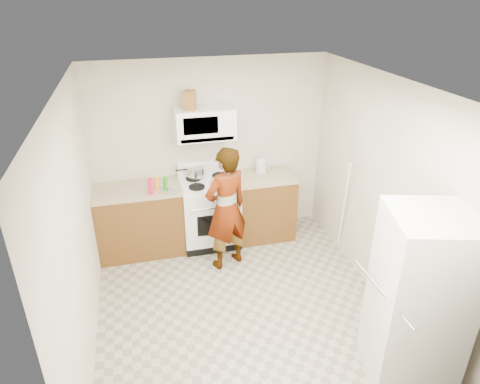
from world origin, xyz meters
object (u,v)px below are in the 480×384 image
object	(u,v)px
microwave	(205,123)
saucepan	(195,172)
kettle	(261,166)
person	(226,209)
fridge	(418,301)
gas_range	(209,211)

from	to	relation	value
microwave	saucepan	distance (m)	0.70
kettle	saucepan	xyz separation A→B (m)	(-0.92, 0.03, -0.00)
person	fridge	world-z (taller)	fridge
kettle	person	bearing A→B (deg)	-120.40
microwave	person	bearing A→B (deg)	-81.29
fridge	kettle	distance (m)	2.91
person	fridge	xyz separation A→B (m)	(1.23, -2.12, 0.04)
gas_range	saucepan	bearing A→B (deg)	129.52
person	kettle	xyz separation A→B (m)	(0.67, 0.74, 0.22)
person	saucepan	size ratio (longest dim) A/B	6.66
person	kettle	distance (m)	1.02
person	saucepan	bearing A→B (deg)	-94.00
gas_range	fridge	bearing A→B (deg)	-63.74
kettle	saucepan	distance (m)	0.92
fridge	saucepan	bearing A→B (deg)	132.34
person	fridge	size ratio (longest dim) A/B	0.95
person	saucepan	distance (m)	0.84
gas_range	fridge	xyz separation A→B (m)	(1.34, -2.71, 0.36)
gas_range	kettle	distance (m)	0.96
microwave	fridge	xyz separation A→B (m)	(1.34, -2.84, -0.85)
microwave	kettle	size ratio (longest dim) A/B	4.21
saucepan	fridge	bearing A→B (deg)	-62.82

